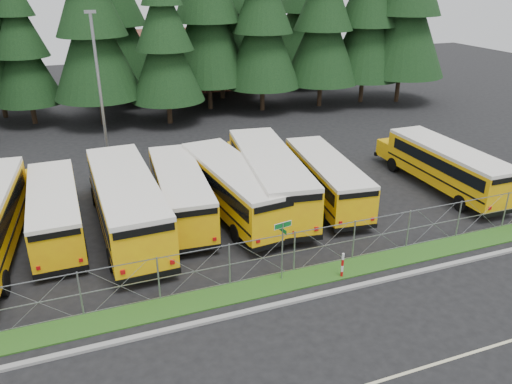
% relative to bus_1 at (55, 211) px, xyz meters
% --- Properties ---
extents(ground, '(120.00, 120.00, 0.00)m').
position_rel_bus_1_xyz_m(ground, '(10.82, -6.34, -1.31)').
color(ground, black).
rests_on(ground, ground).
extents(curb, '(50.00, 0.25, 0.12)m').
position_rel_bus_1_xyz_m(curb, '(10.82, -9.44, -1.25)').
color(curb, gray).
rests_on(curb, ground).
extents(grass_verge, '(50.00, 1.40, 0.06)m').
position_rel_bus_1_xyz_m(grass_verge, '(10.82, -8.04, -1.28)').
color(grass_verge, '#1E4F16').
rests_on(grass_verge, ground).
extents(road_lane_line, '(50.00, 0.12, 0.01)m').
position_rel_bus_1_xyz_m(road_lane_line, '(10.82, -14.34, -1.31)').
color(road_lane_line, beige).
rests_on(road_lane_line, ground).
extents(chainlink_fence, '(44.00, 0.10, 2.00)m').
position_rel_bus_1_xyz_m(chainlink_fence, '(10.82, -7.34, -0.31)').
color(chainlink_fence, gray).
rests_on(chainlink_fence, ground).
extents(brick_building, '(22.00, 10.00, 6.00)m').
position_rel_bus_1_xyz_m(brick_building, '(16.82, 33.66, 1.69)').
color(brick_building, brown).
rests_on(brick_building, ground).
extents(bus_1, '(2.57, 10.05, 2.62)m').
position_rel_bus_1_xyz_m(bus_1, '(0.00, 0.00, 0.00)').
color(bus_1, '#FFC108').
rests_on(bus_1, ground).
extents(bus_2, '(3.16, 12.08, 3.15)m').
position_rel_bus_1_xyz_m(bus_2, '(3.40, -0.92, 0.26)').
color(bus_2, '#FFC108').
rests_on(bus_2, ground).
extents(bus_3, '(3.19, 10.57, 2.73)m').
position_rel_bus_1_xyz_m(bus_3, '(6.32, -0.05, 0.05)').
color(bus_3, '#FFC108').
rests_on(bus_3, ground).
extents(bus_4, '(3.84, 11.36, 2.92)m').
position_rel_bus_1_xyz_m(bus_4, '(9.04, -0.68, 0.15)').
color(bus_4, '#FFC108').
rests_on(bus_4, ground).
extents(bus_5, '(4.40, 12.23, 3.14)m').
position_rel_bus_1_xyz_m(bus_5, '(11.36, -0.29, 0.26)').
color(bus_5, '#FFC108').
rests_on(bus_5, ground).
extents(bus_6, '(3.55, 10.28, 2.64)m').
position_rel_bus_1_xyz_m(bus_6, '(14.60, -0.95, 0.01)').
color(bus_6, '#FFC108').
rests_on(bus_6, ground).
extents(bus_east, '(2.51, 10.56, 2.77)m').
position_rel_bus_1_xyz_m(bus_east, '(22.22, -1.97, 0.07)').
color(bus_east, '#FFC108').
rests_on(bus_east, ground).
extents(street_sign, '(0.83, 0.55, 2.81)m').
position_rel_bus_1_xyz_m(street_sign, '(9.04, -7.77, 0.72)').
color(street_sign, gray).
rests_on(street_sign, ground).
extents(striped_bollard, '(0.11, 0.11, 1.20)m').
position_rel_bus_1_xyz_m(striped_bollard, '(11.59, -8.52, -0.71)').
color(striped_bollard, '#B20C0C').
rests_on(striped_bollard, ground).
extents(light_standard, '(0.70, 0.35, 10.14)m').
position_rel_bus_1_xyz_m(light_standard, '(3.39, 9.38, 4.19)').
color(light_standard, gray).
rests_on(light_standard, ground).
extents(conifer_2, '(5.77, 5.77, 12.77)m').
position_rel_bus_1_xyz_m(conifer_2, '(-1.73, 22.36, 5.07)').
color(conifer_2, black).
rests_on(conifer_2, ground).
extents(conifer_3, '(7.49, 7.49, 16.56)m').
position_rel_bus_1_xyz_m(conifer_3, '(3.95, 20.03, 6.97)').
color(conifer_3, black).
rests_on(conifer_3, ground).
extents(conifer_4, '(6.31, 6.31, 13.94)m').
position_rel_bus_1_xyz_m(conifer_4, '(9.48, 18.28, 5.66)').
color(conifer_4, black).
rests_on(conifer_4, ground).
extents(conifer_5, '(8.10, 8.10, 17.90)m').
position_rel_bus_1_xyz_m(conifer_5, '(14.21, 21.94, 7.64)').
color(conifer_5, black).
rests_on(conifer_5, ground).
extents(conifer_6, '(7.20, 7.20, 15.93)m').
position_rel_bus_1_xyz_m(conifer_6, '(18.78, 19.67, 6.65)').
color(conifer_6, black).
rests_on(conifer_6, ground).
extents(conifer_7, '(7.27, 7.27, 16.08)m').
position_rel_bus_1_xyz_m(conifer_7, '(24.68, 19.19, 6.73)').
color(conifer_7, black).
rests_on(conifer_7, ground).
extents(conifer_8, '(7.45, 7.45, 16.48)m').
position_rel_bus_1_xyz_m(conifer_8, '(29.44, 19.20, 6.93)').
color(conifer_8, black).
rests_on(conifer_8, ground).
extents(conifer_9, '(8.47, 8.47, 18.73)m').
position_rel_bus_1_xyz_m(conifer_9, '(33.01, 18.07, 8.06)').
color(conifer_9, black).
rests_on(conifer_9, ground).
extents(conifer_11, '(7.60, 7.60, 16.82)m').
position_rel_bus_1_xyz_m(conifer_11, '(6.55, 26.94, 7.10)').
color(conifer_11, black).
rests_on(conifer_11, ground).
extents(conifer_12, '(8.65, 8.65, 19.13)m').
position_rel_bus_1_xyz_m(conifer_12, '(16.64, 25.80, 8.26)').
color(conifer_12, black).
rests_on(conifer_12, ground).
extents(conifer_13, '(8.21, 8.21, 18.16)m').
position_rel_bus_1_xyz_m(conifer_13, '(27.09, 28.34, 7.77)').
color(conifer_13, black).
rests_on(conifer_13, ground).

